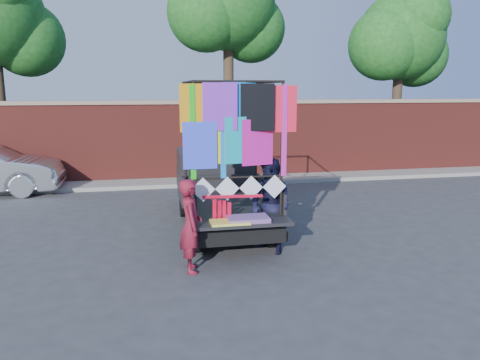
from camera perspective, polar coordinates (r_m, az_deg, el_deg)
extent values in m
plane|color=#38383A|center=(9.05, 1.42, -8.21)|extent=(90.00, 90.00, 0.00)
cube|color=maroon|center=(15.54, -4.26, 4.67)|extent=(30.00, 0.35, 2.50)
cube|color=gray|center=(15.45, -4.33, 9.46)|extent=(30.00, 0.45, 0.12)
cube|color=gray|center=(15.04, -3.86, -0.14)|extent=(30.00, 1.20, 0.12)
cylinder|color=#38281C|center=(17.16, -27.17, 8.11)|extent=(0.36, 0.36, 4.90)
sphere|color=#175119|center=(17.40, -24.49, 15.31)|extent=(2.40, 2.40, 2.40)
cylinder|color=#38281C|center=(16.78, -1.41, 10.24)|extent=(0.36, 0.36, 5.46)
sphere|color=#175119|center=(17.02, -1.46, 20.80)|extent=(3.20, 3.20, 3.20)
sphere|color=#175119|center=(17.47, 1.38, 17.97)|extent=(2.40, 2.40, 2.40)
sphere|color=#175119|center=(16.54, -4.16, 19.69)|extent=(2.60, 2.60, 2.60)
cylinder|color=#38281C|center=(19.02, 18.50, 8.42)|extent=(0.36, 0.36, 4.55)
sphere|color=#175119|center=(19.10, 18.99, 16.22)|extent=(3.20, 3.20, 3.20)
sphere|color=#175119|center=(19.85, 20.60, 14.02)|extent=(2.40, 2.40, 2.40)
sphere|color=#175119|center=(18.42, 17.18, 15.51)|extent=(2.60, 2.60, 2.60)
sphere|color=#175119|center=(18.81, 20.92, 18.18)|extent=(2.20, 2.20, 2.20)
cylinder|color=black|center=(11.18, -6.78, -2.86)|extent=(0.21, 0.62, 0.62)
cylinder|color=black|center=(8.76, -5.44, -6.80)|extent=(0.21, 0.62, 0.62)
cylinder|color=black|center=(11.38, 0.56, -2.53)|extent=(0.21, 0.62, 0.62)
cylinder|color=black|center=(9.01, 3.87, -6.25)|extent=(0.21, 0.62, 0.62)
cube|color=black|center=(9.96, -2.00, -3.59)|extent=(1.59, 3.92, 0.28)
cube|color=black|center=(9.23, -1.31, -3.10)|extent=(1.68, 2.15, 0.09)
cube|color=black|center=(9.08, -6.43, -2.08)|extent=(0.06, 2.15, 0.42)
cube|color=black|center=(9.35, 3.66, -1.63)|extent=(0.06, 2.15, 0.42)
cube|color=black|center=(10.20, -2.34, -0.55)|extent=(1.68, 0.06, 0.42)
cube|color=black|center=(11.07, -3.08, 0.63)|extent=(1.68, 1.49, 1.17)
cube|color=#8C9EAD|center=(10.59, -2.77, 2.21)|extent=(1.49, 0.06, 0.51)
cube|color=#8C9EAD|center=(11.72, -3.58, 2.14)|extent=(1.49, 0.09, 0.65)
cube|color=black|center=(12.11, -3.77, 0.41)|extent=(1.63, 0.84, 0.51)
cube|color=black|center=(7.98, 0.33, -5.25)|extent=(1.68, 0.51, 0.06)
cube|color=black|center=(8.29, 0.03, -7.19)|extent=(1.73, 0.14, 0.17)
cylinder|color=black|center=(7.94, -5.57, 3.44)|extent=(0.05, 0.05, 2.34)
cylinder|color=black|center=(9.88, -6.73, 4.93)|extent=(0.05, 0.05, 2.34)
cylinder|color=black|center=(8.23, 5.12, 3.72)|extent=(0.05, 0.05, 2.34)
cylinder|color=black|center=(10.11, 1.98, 5.15)|extent=(0.05, 0.05, 2.34)
cylinder|color=black|center=(7.98, -0.13, 11.94)|extent=(1.59, 0.04, 0.04)
cylinder|color=black|center=(9.91, -2.38, 11.78)|extent=(1.59, 0.04, 0.04)
cylinder|color=black|center=(8.84, -6.38, 11.80)|extent=(0.04, 2.01, 0.04)
cylinder|color=black|center=(9.11, 3.48, 11.83)|extent=(0.04, 2.01, 0.04)
cylinder|color=black|center=(8.12, -0.13, 0.33)|extent=(1.59, 0.04, 0.04)
cube|color=orange|center=(7.86, -5.18, 8.84)|extent=(0.58, 0.01, 0.79)
cube|color=purple|center=(7.87, -2.58, 8.88)|extent=(0.58, 0.01, 0.79)
cube|color=blue|center=(7.97, -0.10, 8.92)|extent=(0.58, 0.01, 0.79)
cube|color=black|center=(8.00, 2.44, 8.92)|extent=(0.58, 0.01, 0.79)
cube|color=#F61C3A|center=(8.13, 4.81, 8.93)|extent=(0.58, 0.01, 0.79)
cube|color=#354BFF|center=(7.87, -5.07, 4.41)|extent=(0.58, 0.01, 0.79)
cube|color=yellow|center=(7.95, -2.59, 4.51)|extent=(0.58, 0.01, 0.79)
cube|color=#0DAAB7|center=(7.98, -0.05, 4.54)|extent=(0.58, 0.01, 0.79)
cube|color=#D21796|center=(8.09, 2.34, 4.63)|extent=(0.58, 0.01, 0.79)
cube|color=#1CBC17|center=(7.86, -5.79, 5.76)|extent=(0.09, 0.01, 1.59)
cube|color=#CA21A0|center=(8.17, 5.43, 5.97)|extent=(0.09, 0.01, 1.59)
cube|color=blue|center=(7.93, -2.07, 5.85)|extent=(0.09, 0.01, 1.59)
cube|color=silver|center=(8.04, -4.53, -1.18)|extent=(0.42, 0.01, 0.42)
cube|color=silver|center=(8.10, -1.56, -1.06)|extent=(0.42, 0.01, 0.42)
cube|color=silver|center=(8.18, 1.37, -0.94)|extent=(0.42, 0.01, 0.42)
cube|color=silver|center=(8.28, 4.23, -0.81)|extent=(0.42, 0.01, 0.42)
cube|color=#CD2D46|center=(7.98, 0.99, -4.76)|extent=(0.70, 0.42, 0.07)
cube|color=#E6E849|center=(7.87, -1.24, -5.15)|extent=(0.65, 0.37, 0.04)
imported|color=maroon|center=(7.75, -6.02, -5.57)|extent=(0.37, 0.57, 1.56)
imported|color=black|center=(8.57, 3.76, -3.18)|extent=(1.03, 1.08, 1.77)
cube|color=red|center=(8.04, -0.88, -2.01)|extent=(1.04, 0.15, 0.04)
cube|color=red|center=(8.06, -3.15, -4.41)|extent=(0.07, 0.02, 0.60)
cube|color=red|center=(8.07, -2.53, -4.52)|extent=(0.07, 0.02, 0.60)
cube|color=red|center=(8.09, -1.92, -4.62)|extent=(0.07, 0.02, 0.60)
cube|color=red|center=(8.11, -1.30, -4.73)|extent=(0.07, 0.02, 0.60)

